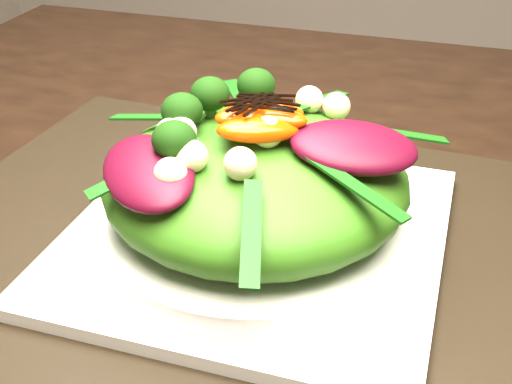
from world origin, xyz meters
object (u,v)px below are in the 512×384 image
(lettuce_mound, at_px, (256,180))
(placemat, at_px, (256,244))
(plate_base, at_px, (256,236))
(salad_bowl, at_px, (256,220))
(orange_segment, at_px, (233,113))

(lettuce_mound, bearing_deg, placemat, 180.00)
(plate_base, bearing_deg, lettuce_mound, 0.00)
(placemat, relative_size, plate_base, 1.94)
(lettuce_mound, bearing_deg, salad_bowl, 0.00)
(plate_base, height_order, lettuce_mound, lettuce_mound)
(lettuce_mound, xyz_separation_m, orange_segment, (-0.02, 0.01, 0.04))
(salad_bowl, relative_size, lettuce_mound, 1.10)
(plate_base, xyz_separation_m, lettuce_mound, (0.00, 0.00, 0.05))
(plate_base, height_order, orange_segment, orange_segment)
(salad_bowl, distance_m, orange_segment, 0.08)
(plate_base, relative_size, orange_segment, 4.90)
(lettuce_mound, distance_m, orange_segment, 0.05)
(plate_base, distance_m, lettuce_mound, 0.05)
(placemat, relative_size, orange_segment, 9.49)
(salad_bowl, distance_m, lettuce_mound, 0.03)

